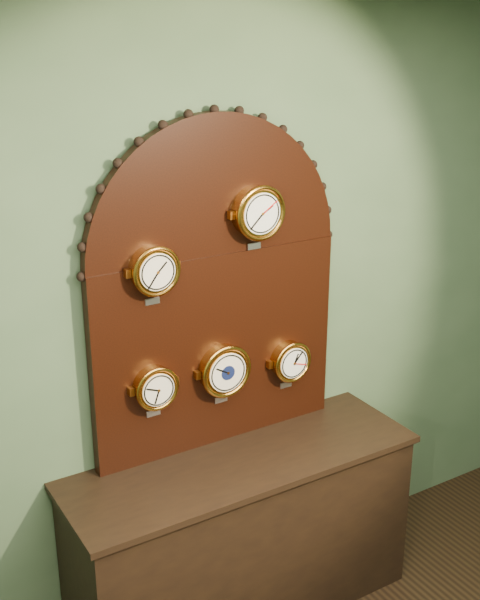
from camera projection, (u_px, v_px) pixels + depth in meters
wall_back at (211, 321)px, 3.46m from camera, size 4.00×0.00×4.00m
shop_counter at (242, 539)px, 3.59m from camera, size 1.60×0.50×0.80m
display_board at (216, 277)px, 3.34m from camera, size 1.26×0.06×1.53m
roman_clock at (154, 270)px, 3.10m from camera, size 0.21×0.08×0.26m
arabic_clock at (258, 212)px, 3.28m from camera, size 0.24×0.08×0.29m
hygrometer at (155, 387)px, 3.27m from camera, size 0.20×0.08×0.25m
barometer at (224, 370)px, 3.43m from camera, size 0.25×0.08×0.30m
tide_clock at (290, 361)px, 3.63m from camera, size 0.20×0.08×0.25m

